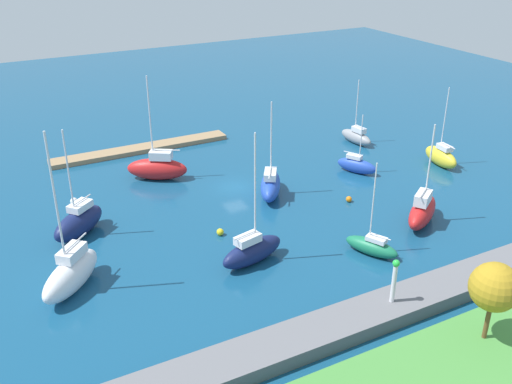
# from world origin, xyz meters

# --- Properties ---
(water) EXTENTS (160.00, 160.00, 0.00)m
(water) POSITION_xyz_m (0.00, 0.00, 0.00)
(water) COLOR navy
(water) RESTS_ON ground
(pier_dock) EXTENTS (23.74, 2.56, 0.60)m
(pier_dock) POSITION_xyz_m (6.03, -16.06, 0.30)
(pier_dock) COLOR #997A56
(pier_dock) RESTS_ON ground
(breakwater) EXTENTS (63.30, 3.59, 1.19)m
(breakwater) POSITION_xyz_m (0.00, 26.82, 0.59)
(breakwater) COLOR slate
(breakwater) RESTS_ON ground
(shoreline_park) EXTENTS (64.74, 9.90, 1.24)m
(shoreline_park) POSITION_xyz_m (0.00, 35.52, 0.62)
(shoreline_park) COLOR #478C3D
(shoreline_park) RESTS_ON ground
(harbor_beacon) EXTENTS (0.56, 0.56, 3.73)m
(harbor_beacon) POSITION_xyz_m (-0.41, 26.82, 3.34)
(harbor_beacon) COLOR silver
(harbor_beacon) RESTS_ON breakwater
(park_tree_west) EXTENTS (3.43, 3.43, 5.97)m
(park_tree_west) POSITION_xyz_m (-3.34, 33.23, 5.47)
(park_tree_west) COLOR brown
(park_tree_west) RESTS_ON shoreline_park
(sailboat_blue_along_channel) EXTENTS (5.51, 6.93, 10.71)m
(sailboat_blue_along_channel) POSITION_xyz_m (-2.43, 3.95, 1.36)
(sailboat_blue_along_channel) COLOR #2347B2
(sailboat_blue_along_channel) RESTS_ON water
(sailboat_red_east_end) EXTENTS (6.92, 5.58, 10.41)m
(sailboat_red_east_end) POSITION_xyz_m (-12.79, 16.67, 1.45)
(sailboat_red_east_end) COLOR red
(sailboat_red_east_end) RESTS_ON water
(sailboat_navy_near_pier) EXTENTS (6.86, 3.47, 12.24)m
(sailboat_navy_near_pier) POSITION_xyz_m (5.72, 15.20, 1.26)
(sailboat_navy_near_pier) COLOR #141E4C
(sailboat_navy_near_pier) RESTS_ON water
(sailboat_yellow_west_end) EXTENTS (2.40, 5.77, 9.88)m
(sailboat_yellow_west_end) POSITION_xyz_m (-25.46, 6.20, 1.23)
(sailboat_yellow_west_end) COLOR yellow
(sailboat_yellow_west_end) RESTS_ON water
(sailboat_gray_off_beacon) EXTENTS (2.17, 5.69, 8.78)m
(sailboat_gray_off_beacon) POSITION_xyz_m (-20.92, -5.09, 0.99)
(sailboat_gray_off_beacon) COLOR gray
(sailboat_gray_off_beacon) RESTS_ON water
(sailboat_white_mid_basin) EXTENTS (6.74, 6.95, 14.04)m
(sailboat_white_mid_basin) POSITION_xyz_m (20.81, 11.86, 1.55)
(sailboat_white_mid_basin) COLOR white
(sailboat_white_mid_basin) RESTS_ON water
(sailboat_green_by_breakwater) EXTENTS (3.71, 5.33, 9.00)m
(sailboat_green_by_breakwater) POSITION_xyz_m (-4.64, 19.04, 0.84)
(sailboat_green_by_breakwater) COLOR #19724C
(sailboat_green_by_breakwater) RESTS_ON water
(sailboat_blue_outer_mooring) EXTENTS (3.78, 5.18, 7.35)m
(sailboat_blue_outer_mooring) POSITION_xyz_m (-14.84, 3.13, 0.97)
(sailboat_blue_outer_mooring) COLOR #2347B2
(sailboat_blue_outer_mooring) RESTS_ON water
(sailboat_red_center_basin) EXTENTS (7.33, 5.83, 12.39)m
(sailboat_red_center_basin) POSITION_xyz_m (7.10, -6.28, 1.46)
(sailboat_red_center_basin) COLOR red
(sailboat_red_center_basin) RESTS_ON water
(sailboat_navy_lone_south) EXTENTS (6.57, 6.00, 10.92)m
(sailboat_navy_lone_south) POSITION_xyz_m (18.23, 2.88, 1.39)
(sailboat_navy_lone_south) COLOR #141E4C
(sailboat_navy_lone_south) RESTS_ON water
(mooring_buoy_orange) EXTENTS (0.64, 0.64, 0.64)m
(mooring_buoy_orange) POSITION_xyz_m (-9.26, 9.26, 0.32)
(mooring_buoy_orange) COLOR orange
(mooring_buoy_orange) RESTS_ON water
(mooring_buoy_white) EXTENTS (0.82, 0.82, 0.82)m
(mooring_buoy_white) POSITION_xyz_m (17.36, -4.00, 0.41)
(mooring_buoy_white) COLOR white
(mooring_buoy_white) RESTS_ON water
(mooring_buoy_yellow) EXTENTS (0.70, 0.70, 0.70)m
(mooring_buoy_yellow) POSITION_xyz_m (6.20, 9.38, 0.35)
(mooring_buoy_yellow) COLOR yellow
(mooring_buoy_yellow) RESTS_ON water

